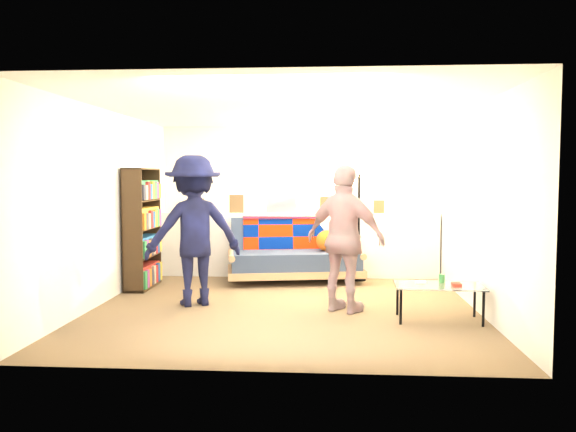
# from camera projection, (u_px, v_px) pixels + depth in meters

# --- Properties ---
(ground) EXTENTS (5.00, 5.00, 0.00)m
(ground) POSITION_uv_depth(u_px,v_px,m) (286.00, 302.00, 6.98)
(ground) COLOR brown
(ground) RESTS_ON ground
(room_shell) EXTENTS (4.60, 5.05, 2.45)m
(room_shell) POSITION_uv_depth(u_px,v_px,m) (288.00, 168.00, 7.33)
(room_shell) COLOR silver
(room_shell) RESTS_ON ground
(half_wall_ledge) EXTENTS (4.45, 0.15, 1.00)m
(half_wall_ledge) POSITION_uv_depth(u_px,v_px,m) (294.00, 245.00, 8.73)
(half_wall_ledge) COLOR silver
(half_wall_ledge) RESTS_ON ground
(ledge_decor) EXTENTS (2.97, 0.02, 0.45)m
(ledge_decor) POSITION_uv_depth(u_px,v_px,m) (280.00, 202.00, 8.68)
(ledge_decor) COLOR brown
(ledge_decor) RESTS_ON half_wall_ledge
(futon_sofa) EXTENTS (2.10, 1.26, 0.85)m
(futon_sofa) POSITION_uv_depth(u_px,v_px,m) (296.00, 255.00, 8.40)
(futon_sofa) COLOR tan
(futon_sofa) RESTS_ON ground
(bookshelf) EXTENTS (0.28, 0.84, 1.68)m
(bookshelf) POSITION_uv_depth(u_px,v_px,m) (142.00, 232.00, 7.86)
(bookshelf) COLOR #311F10
(bookshelf) RESTS_ON ground
(coffee_table) EXTENTS (0.96, 0.55, 0.49)m
(coffee_table) POSITION_uv_depth(u_px,v_px,m) (440.00, 287.00, 6.07)
(coffee_table) COLOR black
(coffee_table) RESTS_ON ground
(floor_lamp) EXTENTS (0.37, 0.30, 1.68)m
(floor_lamp) POSITION_uv_depth(u_px,v_px,m) (360.00, 201.00, 8.41)
(floor_lamp) COLOR black
(floor_lamp) RESTS_ON ground
(person_left) EXTENTS (1.35, 1.11, 1.82)m
(person_left) POSITION_uv_depth(u_px,v_px,m) (194.00, 230.00, 6.80)
(person_left) COLOR black
(person_left) RESTS_ON ground
(person_right) EXTENTS (1.06, 0.88, 1.70)m
(person_right) POSITION_uv_depth(u_px,v_px,m) (345.00, 239.00, 6.44)
(person_right) COLOR pink
(person_right) RESTS_ON ground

